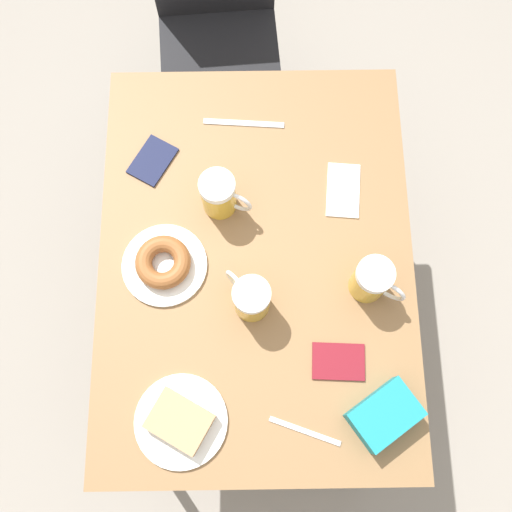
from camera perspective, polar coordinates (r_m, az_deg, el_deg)
name	(u,v)px	position (r m, az deg, el deg)	size (l,w,h in m)	color
ground_plane	(256,311)	(2.15, 0.00, -5.54)	(8.00, 8.00, 0.00)	gray
table	(256,264)	(1.50, 0.00, -0.84)	(0.80, 1.09, 0.73)	olive
chair	(217,20)	(2.05, -3.93, 22.45)	(0.43, 0.43, 0.85)	black
plate_with_cake	(180,421)	(1.38, -7.58, -16.06)	(0.22, 0.22, 0.05)	white
plate_with_donut	(164,263)	(1.44, -9.22, -0.73)	(0.21, 0.21, 0.05)	white
beer_mug_left	(251,298)	(1.35, -0.52, -4.25)	(0.11, 0.12, 0.13)	gold
beer_mug_center	(372,280)	(1.39, 11.53, -2.41)	(0.12, 0.10, 0.13)	gold
beer_mug_right	(219,195)	(1.43, -3.67, 6.13)	(0.13, 0.09, 0.13)	gold
napkin_folded	(343,190)	(1.52, 8.71, 6.51)	(0.10, 0.16, 0.00)	white
fork	(305,431)	(1.39, 4.91, -17.04)	(0.17, 0.07, 0.00)	silver
knife	(244,123)	(1.59, -1.23, 13.14)	(0.22, 0.03, 0.00)	silver
passport_near_edge	(338,362)	(1.41, 8.24, -10.40)	(0.13, 0.09, 0.01)	maroon
passport_far_edge	(153,161)	(1.56, -10.30, 9.36)	(0.14, 0.15, 0.01)	#141938
blue_pouch	(384,415)	(1.39, 12.72, -15.23)	(0.18, 0.17, 0.06)	teal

